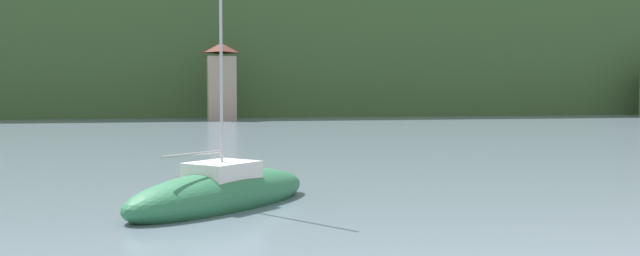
% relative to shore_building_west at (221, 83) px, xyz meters
% --- Properties ---
extents(wooded_hillside, '(352.00, 61.99, 39.56)m').
position_rel_shore_building_west_xyz_m(wooded_hillside, '(-2.38, 41.06, 4.47)').
color(wooded_hillside, '#38562D').
rests_on(wooded_hillside, ground_plane).
extents(shore_building_west, '(3.31, 4.11, 8.83)m').
position_rel_shore_building_west_xyz_m(shore_building_west, '(0.00, 0.00, 0.00)').
color(shore_building_west, gray).
rests_on(shore_building_west, ground_plane).
extents(sailboat_mid_1, '(6.21, 6.01, 8.02)m').
position_rel_shore_building_west_xyz_m(sailboat_mid_1, '(-3.53, -57.42, -3.93)').
color(sailboat_mid_1, '#2D754C').
rests_on(sailboat_mid_1, ground_plane).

